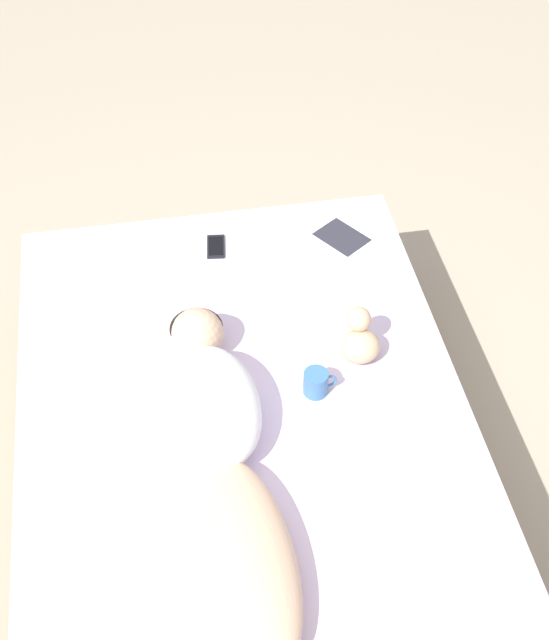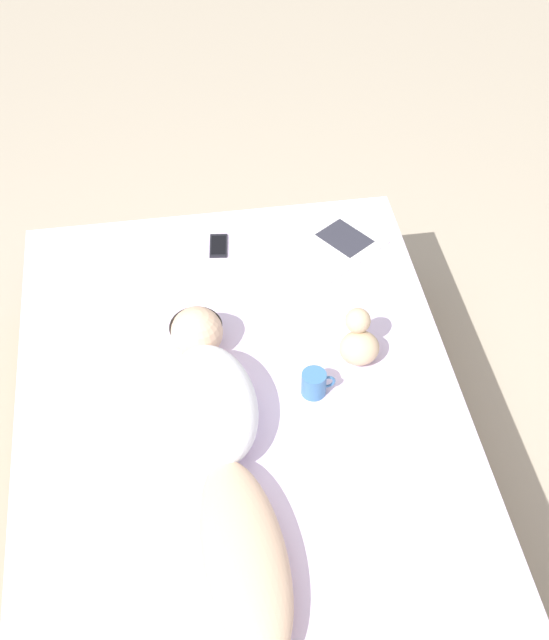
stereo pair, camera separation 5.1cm
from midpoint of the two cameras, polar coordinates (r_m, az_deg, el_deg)
ground_plane at (r=3.47m, az=-1.44°, el=-11.22°), size 12.00×12.00×0.00m
bed at (r=3.26m, az=-1.52°, el=-8.79°), size 1.60×2.22×0.52m
person at (r=2.87m, az=-2.93°, el=-7.91°), size 0.34×1.35×0.20m
open_magazine at (r=3.62m, az=3.73°, el=4.43°), size 0.54×0.49×0.01m
coffee_mug at (r=3.07m, az=3.05°, el=-4.06°), size 0.12×0.09×0.09m
cell_phone at (r=3.64m, az=-3.20°, el=4.77°), size 0.09×0.15×0.01m
plush_toy at (r=3.17m, az=5.89°, el=-1.36°), size 0.14×0.16×0.20m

